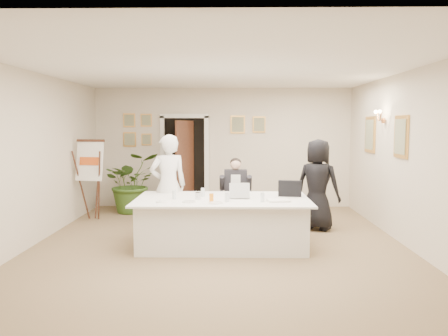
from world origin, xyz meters
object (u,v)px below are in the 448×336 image
conference_table (222,222)px  standing_man (168,186)px  seated_man (236,193)px  laptop_bag (290,188)px  paper_stack (278,200)px  laptop (239,189)px  flip_chart (92,184)px  potted_palm (132,183)px  steel_jug (198,196)px  oj_glass (211,198)px  standing_woman (318,185)px

conference_table → standing_man: (-0.95, 0.63, 0.50)m
seated_man → standing_man: bearing=-170.3°
laptop_bag → conference_table: bearing=-160.1°
paper_stack → laptop: bearing=150.4°
flip_chart → laptop: flip_chart is taller
potted_palm → steel_jug: bearing=-58.9°
conference_table → laptop_bag: size_ratio=7.36×
paper_stack → oj_glass: bearing=-176.6°
oj_glass → laptop_bag: bearing=23.3°
standing_man → laptop_bag: size_ratio=4.74×
seated_man → steel_jug: bearing=-130.2°
standing_man → laptop_bag: 2.10m
potted_palm → laptop: bearing=-48.3°
flip_chart → standing_woman: 4.49m
seated_man → oj_glass: (-0.38, -1.51, 0.17)m
steel_jug → oj_glass: bearing=-47.5°
standing_woman → oj_glass: size_ratio=12.96×
laptop → seated_man: bearing=90.1°
laptop → oj_glass: laptop is taller
oj_glass → seated_man: bearing=75.7°
conference_table → steel_jug: 0.59m
seated_man → laptop_bag: 1.33m
potted_palm → standing_man: bearing=-61.6°
laptop_bag → oj_glass: size_ratio=2.88×
potted_palm → paper_stack: bearing=-45.3°
conference_table → standing_man: bearing=146.4°
conference_table → laptop: bearing=11.5°
standing_man → standing_woman: bearing=170.7°
flip_chart → standing_man: standing_man is taller
laptop → steel_jug: bearing=-169.3°
conference_table → laptop: (0.27, 0.06, 0.52)m
potted_palm → paper_stack: potted_palm is taller
standing_man → flip_chart: bearing=-55.8°
conference_table → oj_glass: bearing=-114.9°
conference_table → flip_chart: flip_chart is taller
laptop → laptop_bag: 0.84m
flip_chart → standing_man: bearing=-35.7°
laptop → steel_jug: laptop is taller
conference_table → standing_man: size_ratio=1.55×
flip_chart → standing_woman: standing_woman is taller
standing_woman → paper_stack: bearing=90.1°
steel_jug → conference_table: bearing=14.2°
standing_woman → conference_table: bearing=65.1°
steel_jug → seated_man: bearing=64.3°
seated_man → laptop_bag: (0.88, -0.97, 0.23)m
flip_chart → standing_woman: size_ratio=0.96×
potted_palm → laptop_bag: bearing=-38.0°
paper_stack → conference_table: bearing=162.1°
paper_stack → flip_chart: bearing=148.7°
flip_chart → laptop: bearing=-31.7°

